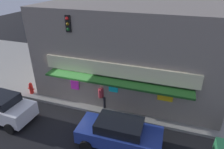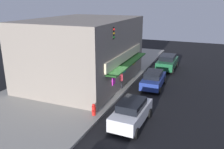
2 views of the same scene
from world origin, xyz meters
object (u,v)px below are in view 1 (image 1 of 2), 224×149
object	(u,v)px
pedestrian	(102,95)
parked_car_blue	(119,133)
traffic_light	(73,48)
trash_can	(130,101)
parked_car_white	(1,106)
fire_hydrant	(31,88)

from	to	relation	value
pedestrian	parked_car_blue	distance (m)	3.24
traffic_light	parked_car_blue	world-z (taller)	traffic_light
traffic_light	pedestrian	size ratio (longest dim) A/B	3.53
traffic_light	trash_can	world-z (taller)	traffic_light
pedestrian	parked_car_white	distance (m)	6.11
parked_car_blue	fire_hydrant	bearing A→B (deg)	161.05
traffic_light	parked_car_white	xyz separation A→B (m)	(-3.53, -2.97, -3.08)
fire_hydrant	pedestrian	world-z (taller)	pedestrian
fire_hydrant	parked_car_blue	xyz separation A→B (m)	(7.41, -2.54, 0.23)
pedestrian	parked_car_white	xyz separation A→B (m)	(-5.43, -2.79, -0.23)
pedestrian	traffic_light	bearing A→B (deg)	174.52
parked_car_blue	parked_car_white	size ratio (longest dim) A/B	1.02
parked_car_blue	parked_car_white	bearing A→B (deg)	-178.50
parked_car_blue	parked_car_white	distance (m)	7.35
traffic_light	trash_can	bearing A→B (deg)	7.64
traffic_light	parked_car_white	size ratio (longest dim) A/B	1.44
pedestrian	parked_car_white	bearing A→B (deg)	-152.80
parked_car_white	trash_can	bearing A→B (deg)	25.85
trash_can	parked_car_white	size ratio (longest dim) A/B	0.20
fire_hydrant	pedestrian	distance (m)	5.51
trash_can	fire_hydrant	bearing A→B (deg)	-174.27
fire_hydrant	trash_can	distance (m)	7.22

